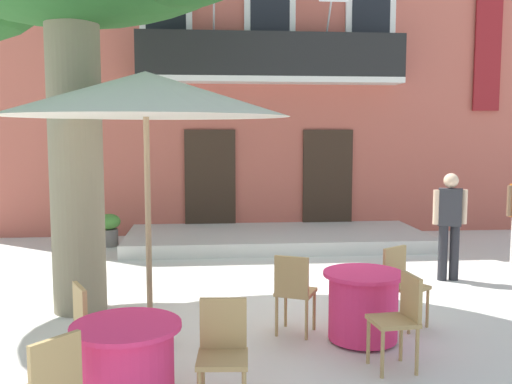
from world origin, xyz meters
The scene contains 13 objects.
ground_plane centered at (0.00, 0.00, 0.00)m, with size 120.00×120.00×0.00m, color silver.
building_facade centered at (0.12, 6.99, 3.75)m, with size 13.00×5.09×7.50m.
entrance_step_platform centered at (0.12, 3.78, 0.12)m, with size 5.93×2.44×0.25m, color silver.
cafe_table_near_tree centered at (-1.94, -3.10, 0.39)m, with size 0.86×0.86×0.76m.
cafe_chair_near_tree_0 centered at (-1.18, -3.08, 0.53)m, with size 0.43×0.43×0.91m.
cafe_chair_near_tree_1 centered at (-2.32, -2.45, 0.53)m, with size 0.53×0.53×0.91m.
cafe_table_middle centered at (0.37, -1.64, 0.39)m, with size 0.86×0.86×0.76m.
cafe_chair_middle_0 centered at (0.52, -2.38, 0.53)m, with size 0.44×0.44×0.91m.
cafe_chair_middle_1 centered at (0.96, -1.17, 0.53)m, with size 0.55×0.55×0.91m.
cafe_chair_middle_2 centered at (-0.34, -1.40, 0.53)m, with size 0.53×0.53×0.91m.
cafe_umbrella centered at (-1.89, -1.63, 2.61)m, with size 2.90×2.90×2.85m.
ground_planter_left centered at (-3.19, 3.89, 0.36)m, with size 0.45×0.45×0.64m.
pedestrian_mid_plaza centered at (2.37, 0.75, 0.92)m, with size 0.53×0.34×1.63m.
Camera 1 is at (-1.32, -7.49, 2.25)m, focal length 40.18 mm.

